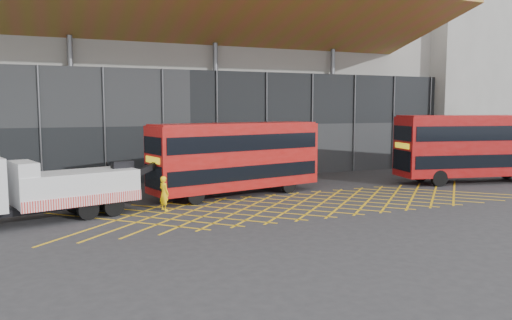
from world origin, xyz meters
name	(u,v)px	position (x,y,z in m)	size (l,w,h in m)	color
ground_plane	(213,212)	(0.00, 0.00, 0.00)	(120.00, 120.00, 0.00)	#29292B
road_markings	(310,204)	(5.60, 0.00, 0.01)	(27.96, 7.16, 0.01)	gold
construction_building	(166,64)	(1.92, 18.40, 8.98)	(55.00, 23.97, 18.00)	gray
east_building	(460,62)	(32.00, 16.00, 10.00)	(15.00, 12.00, 20.00)	gray
recovery_truck	(41,188)	(-8.02, 1.12, 1.59)	(9.85, 4.43, 3.44)	black
bus_towed	(237,155)	(2.82, 4.06, 2.43)	(11.04, 4.70, 4.38)	#9E0F0C
bus_second	(478,145)	(20.51, 2.48, 2.65)	(12.00, 4.91, 4.77)	maroon
worker	(164,193)	(-2.18, 1.43, 0.89)	(0.65, 0.43, 1.78)	yellow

